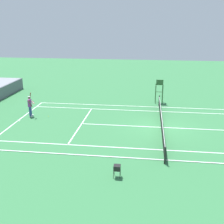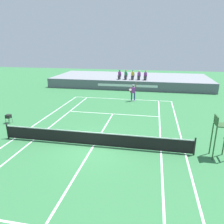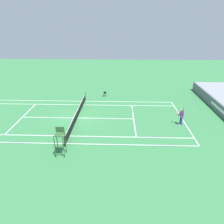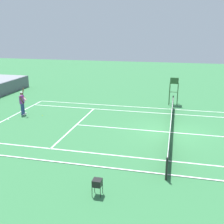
{
  "view_description": "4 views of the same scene",
  "coord_description": "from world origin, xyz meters",
  "px_view_note": "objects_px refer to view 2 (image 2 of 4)",
  "views": [
    {
      "loc": [
        -21.07,
        1.16,
        8.06
      ],
      "look_at": [
        0.4,
        3.96,
        1.0
      ],
      "focal_mm": 45.22,
      "sensor_mm": 36.0,
      "label": 1
    },
    {
      "loc": [
        3.44,
        -11.71,
        6.14
      ],
      "look_at": [
        0.4,
        3.96,
        1.0
      ],
      "focal_mm": 34.57,
      "sensor_mm": 36.0,
      "label": 2
    },
    {
      "loc": [
        21.69,
        4.72,
        10.21
      ],
      "look_at": [
        0.4,
        3.96,
        1.0
      ],
      "focal_mm": 33.85,
      "sensor_mm": 36.0,
      "label": 3
    },
    {
      "loc": [
        -16.92,
        -0.15,
        6.36
      ],
      "look_at": [
        0.4,
        3.96,
        1.0
      ],
      "focal_mm": 43.92,
      "sensor_mm": 36.0,
      "label": 4
    }
  ],
  "objects_px": {
    "spectator_seated_2": "(133,75)",
    "ball_hopper": "(8,116)",
    "spectator_seated_3": "(139,75)",
    "umpire_chair": "(220,131)",
    "spectator_seated_4": "(145,76)",
    "tennis_player": "(133,92)",
    "tennis_ball": "(132,105)",
    "spectator_seated_0": "(119,75)",
    "spectator_seated_1": "(126,75)"
  },
  "relations": [
    {
      "from": "tennis_ball",
      "to": "ball_hopper",
      "type": "bearing_deg",
      "value": -142.24
    },
    {
      "from": "spectator_seated_2",
      "to": "tennis_player",
      "type": "relative_size",
      "value": 0.61
    },
    {
      "from": "spectator_seated_4",
      "to": "ball_hopper",
      "type": "xyz_separation_m",
      "value": [
        -10.05,
        -15.3,
        -1.33
      ]
    },
    {
      "from": "spectator_seated_0",
      "to": "spectator_seated_2",
      "type": "height_order",
      "value": "same"
    },
    {
      "from": "spectator_seated_1",
      "to": "umpire_chair",
      "type": "height_order",
      "value": "spectator_seated_1"
    },
    {
      "from": "spectator_seated_4",
      "to": "ball_hopper",
      "type": "bearing_deg",
      "value": -123.31
    },
    {
      "from": "spectator_seated_0",
      "to": "ball_hopper",
      "type": "distance_m",
      "value": 16.68
    },
    {
      "from": "umpire_chair",
      "to": "spectator_seated_3",
      "type": "bearing_deg",
      "value": 107.66
    },
    {
      "from": "spectator_seated_2",
      "to": "spectator_seated_3",
      "type": "height_order",
      "value": "same"
    },
    {
      "from": "spectator_seated_2",
      "to": "tennis_ball",
      "type": "bearing_deg",
      "value": -84.2
    },
    {
      "from": "umpire_chair",
      "to": "spectator_seated_4",
      "type": "bearing_deg",
      "value": 105.1
    },
    {
      "from": "tennis_player",
      "to": "umpire_chair",
      "type": "bearing_deg",
      "value": -62.75
    },
    {
      "from": "spectator_seated_3",
      "to": "tennis_ball",
      "type": "relative_size",
      "value": 18.6
    },
    {
      "from": "spectator_seated_2",
      "to": "umpire_chair",
      "type": "bearing_deg",
      "value": -69.88
    },
    {
      "from": "spectator_seated_1",
      "to": "umpire_chair",
      "type": "relative_size",
      "value": 0.52
    },
    {
      "from": "umpire_chair",
      "to": "ball_hopper",
      "type": "height_order",
      "value": "umpire_chair"
    },
    {
      "from": "tennis_player",
      "to": "ball_hopper",
      "type": "bearing_deg",
      "value": -136.34
    },
    {
      "from": "tennis_ball",
      "to": "umpire_chair",
      "type": "xyz_separation_m",
      "value": [
        5.73,
        -9.72,
        1.52
      ]
    },
    {
      "from": "tennis_player",
      "to": "umpire_chair",
      "type": "height_order",
      "value": "umpire_chair"
    },
    {
      "from": "spectator_seated_0",
      "to": "tennis_player",
      "type": "xyz_separation_m",
      "value": [
        2.59,
        -6.64,
        -0.91
      ]
    },
    {
      "from": "tennis_ball",
      "to": "spectator_seated_0",
      "type": "bearing_deg",
      "value": 107.99
    },
    {
      "from": "tennis_player",
      "to": "tennis_ball",
      "type": "relative_size",
      "value": 30.63
    },
    {
      "from": "tennis_player",
      "to": "tennis_ball",
      "type": "distance_m",
      "value": 1.84
    },
    {
      "from": "umpire_chair",
      "to": "ball_hopper",
      "type": "bearing_deg",
      "value": 170.01
    },
    {
      "from": "tennis_player",
      "to": "ball_hopper",
      "type": "relative_size",
      "value": 2.98
    },
    {
      "from": "tennis_player",
      "to": "spectator_seated_4",
      "type": "bearing_deg",
      "value": 81.64
    },
    {
      "from": "spectator_seated_2",
      "to": "ball_hopper",
      "type": "relative_size",
      "value": 1.81
    },
    {
      "from": "spectator_seated_2",
      "to": "spectator_seated_4",
      "type": "relative_size",
      "value": 1.0
    },
    {
      "from": "spectator_seated_3",
      "to": "tennis_player",
      "type": "xyz_separation_m",
      "value": [
        -0.11,
        -6.64,
        -0.91
      ]
    },
    {
      "from": "spectator_seated_4",
      "to": "umpire_chair",
      "type": "height_order",
      "value": "spectator_seated_4"
    },
    {
      "from": "spectator_seated_4",
      "to": "tennis_player",
      "type": "distance_m",
      "value": 6.77
    },
    {
      "from": "spectator_seated_2",
      "to": "tennis_player",
      "type": "height_order",
      "value": "spectator_seated_2"
    },
    {
      "from": "spectator_seated_4",
      "to": "umpire_chair",
      "type": "xyz_separation_m",
      "value": [
        4.84,
        -17.92,
        -0.35
      ]
    },
    {
      "from": "spectator_seated_0",
      "to": "spectator_seated_4",
      "type": "height_order",
      "value": "same"
    },
    {
      "from": "tennis_player",
      "to": "umpire_chair",
      "type": "distance_m",
      "value": 12.71
    },
    {
      "from": "tennis_ball",
      "to": "tennis_player",
      "type": "bearing_deg",
      "value": 92.94
    },
    {
      "from": "spectator_seated_2",
      "to": "ball_hopper",
      "type": "bearing_deg",
      "value": -118.55
    },
    {
      "from": "spectator_seated_4",
      "to": "ball_hopper",
      "type": "distance_m",
      "value": 18.36
    },
    {
      "from": "spectator_seated_2",
      "to": "tennis_ball",
      "type": "distance_m",
      "value": 8.46
    },
    {
      "from": "spectator_seated_1",
      "to": "spectator_seated_4",
      "type": "distance_m",
      "value": 2.68
    },
    {
      "from": "tennis_player",
      "to": "umpire_chair",
      "type": "xyz_separation_m",
      "value": [
        5.81,
        -11.29,
        0.56
      ]
    },
    {
      "from": "spectator_seated_3",
      "to": "tennis_ball",
      "type": "xyz_separation_m",
      "value": [
        -0.03,
        -8.21,
        -1.87
      ]
    },
    {
      "from": "spectator_seated_1",
      "to": "umpire_chair",
      "type": "bearing_deg",
      "value": -67.25
    },
    {
      "from": "spectator_seated_3",
      "to": "ball_hopper",
      "type": "relative_size",
      "value": 1.81
    },
    {
      "from": "spectator_seated_0",
      "to": "umpire_chair",
      "type": "xyz_separation_m",
      "value": [
        8.4,
        -17.92,
        -0.35
      ]
    },
    {
      "from": "spectator_seated_0",
      "to": "tennis_player",
      "type": "bearing_deg",
      "value": -68.72
    },
    {
      "from": "spectator_seated_0",
      "to": "tennis_player",
      "type": "height_order",
      "value": "spectator_seated_0"
    },
    {
      "from": "spectator_seated_1",
      "to": "spectator_seated_0",
      "type": "bearing_deg",
      "value": 180.0
    },
    {
      "from": "spectator_seated_2",
      "to": "ball_hopper",
      "type": "xyz_separation_m",
      "value": [
        -8.33,
        -15.3,
        -1.33
      ]
    },
    {
      "from": "spectator_seated_2",
      "to": "spectator_seated_3",
      "type": "distance_m",
      "value": 0.86
    }
  ]
}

